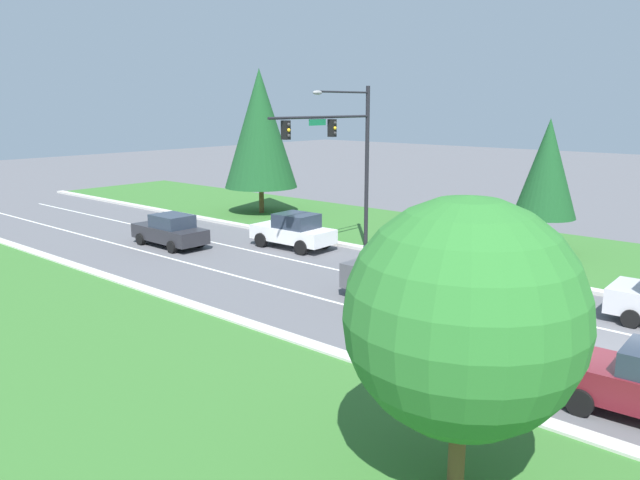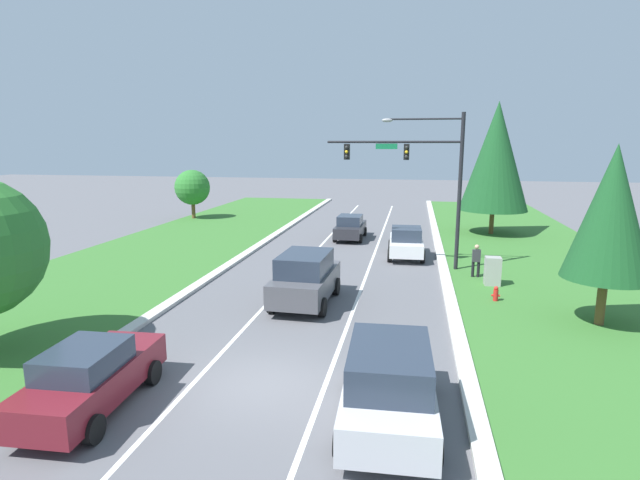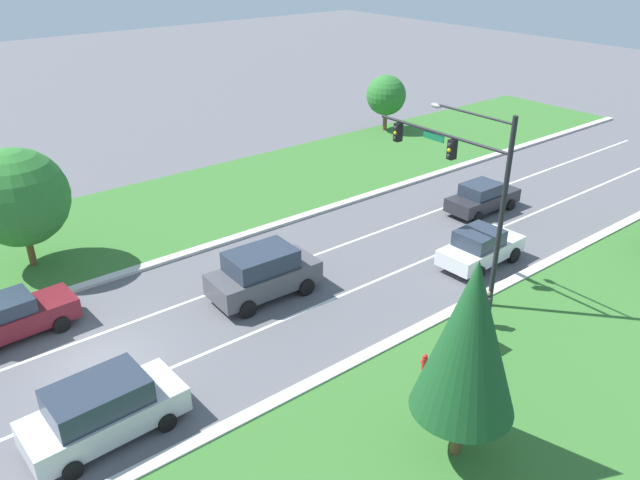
{
  "view_description": "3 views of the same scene",
  "coord_description": "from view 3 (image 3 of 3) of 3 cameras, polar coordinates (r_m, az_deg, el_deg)",
  "views": [
    {
      "loc": [
        -18.69,
        -4.8,
        7.14
      ],
      "look_at": [
        0.01,
        11.52,
        1.72
      ],
      "focal_mm": 35.0,
      "sensor_mm": 36.0,
      "label": 1
    },
    {
      "loc": [
        4.0,
        -12.13,
        6.51
      ],
      "look_at": [
        -1.1,
        14.86,
        1.16
      ],
      "focal_mm": 28.0,
      "sensor_mm": 36.0,
      "label": 2
    },
    {
      "loc": [
        19.02,
        -5.11,
        13.89
      ],
      "look_at": [
        -1.32,
        11.01,
        1.01
      ],
      "focal_mm": 35.0,
      "sensor_mm": 36.0,
      "label": 3
    }
  ],
  "objects": [
    {
      "name": "curb_strip_right",
      "position": [
        19.89,
        -13.17,
        -18.48
      ],
      "size": [
        0.5,
        90.0,
        0.15
      ],
      "color": "beige",
      "rests_on": "ground_plane"
    },
    {
      "name": "burgundy_sedan",
      "position": [
        26.34,
        -26.36,
        -6.34
      ],
      "size": [
        2.09,
        4.59,
        1.7
      ],
      "rotation": [
        0.0,
        0.0,
        0.05
      ],
      "color": "maroon",
      "rests_on": "ground_plane"
    },
    {
      "name": "oak_near_left_tree",
      "position": [
        30.4,
        -25.86,
        3.52
      ],
      "size": [
        4.37,
        4.37,
        5.62
      ],
      "color": "brown",
      "rests_on": "ground_plane"
    },
    {
      "name": "lane_stripe_inner_left",
      "position": [
        25.54,
        -20.69,
        -8.5
      ],
      "size": [
        0.14,
        81.0,
        0.01
      ],
      "color": "white",
      "rests_on": "ground_plane"
    },
    {
      "name": "curb_strip_left",
      "position": [
        28.73,
        -23.28,
        -4.73
      ],
      "size": [
        0.5,
        90.0,
        0.15
      ],
      "color": "beige",
      "rests_on": "ground_plane"
    },
    {
      "name": "lane_stripe_inner_right",
      "position": [
        22.7,
        -17.59,
        -12.8
      ],
      "size": [
        0.14,
        81.0,
        0.01
      ],
      "color": "white",
      "rests_on": "ground_plane"
    },
    {
      "name": "white_sedan",
      "position": [
        29.51,
        14.47,
        -0.65
      ],
      "size": [
        2.16,
        4.42,
        1.78
      ],
      "rotation": [
        0.0,
        0.0,
        0.04
      ],
      "color": "white",
      "rests_on": "ground_plane"
    },
    {
      "name": "charcoal_sedan",
      "position": [
        35.33,
        14.62,
        3.79
      ],
      "size": [
        1.97,
        4.45,
        1.67
      ],
      "rotation": [
        0.0,
        0.0,
        -0.01
      ],
      "color": "#28282D",
      "rests_on": "ground_plane"
    },
    {
      "name": "traffic_signal_mast",
      "position": [
        25.49,
        13.18,
        5.97
      ],
      "size": [
        6.87,
        0.41,
        8.01
      ],
      "color": "black",
      "rests_on": "ground_plane"
    },
    {
      "name": "oak_far_left_tree",
      "position": [
        48.67,
        6.07,
        13.01
      ],
      "size": [
        3.0,
        3.0,
        4.27
      ],
      "color": "brown",
      "rests_on": "ground_plane"
    },
    {
      "name": "fire_hydrant",
      "position": [
        22.53,
        9.54,
        -11.01
      ],
      "size": [
        0.34,
        0.2,
        0.7
      ],
      "color": "red",
      "rests_on": "ground_plane"
    },
    {
      "name": "conifer_near_right_tree",
      "position": [
        17.31,
        13.51,
        -8.74
      ],
      "size": [
        2.95,
        2.95,
        6.51
      ],
      "color": "brown",
      "rests_on": "ground_plane"
    },
    {
      "name": "graphite_suv",
      "position": [
        26.15,
        -5.22,
        -3.01
      ],
      "size": [
        2.36,
        4.71,
        2.14
      ],
      "rotation": [
        0.0,
        0.0,
        -0.03
      ],
      "color": "#4C4C51",
      "rests_on": "ground_plane"
    },
    {
      "name": "grass_verge_left",
      "position": [
        33.36,
        -25.91,
        -0.99
      ],
      "size": [
        10.0,
        90.0,
        0.08
      ],
      "color": "#38702D",
      "rests_on": "ground_plane"
    },
    {
      "name": "silver_suv",
      "position": [
        20.49,
        -19.24,
        -14.44
      ],
      "size": [
        2.38,
        4.83,
        1.95
      ],
      "rotation": [
        0.0,
        0.0,
        0.04
      ],
      "color": "silver",
      "rests_on": "ground_plane"
    },
    {
      "name": "pedestrian",
      "position": [
        24.88,
        14.91,
        -5.99
      ],
      "size": [
        0.4,
        0.23,
        1.69
      ],
      "rotation": [
        0.0,
        0.0,
        3.16
      ],
      "color": "black",
      "rests_on": "ground_plane"
    },
    {
      "name": "utility_cabinet",
      "position": [
        23.82,
        14.01,
        -8.16
      ],
      "size": [
        0.7,
        0.6,
        1.39
      ],
      "color": "#9E9E99",
      "rests_on": "ground_plane"
    },
    {
      "name": "ground_plane",
      "position": [
        24.1,
        -19.24,
        -10.53
      ],
      "size": [
        160.0,
        160.0,
        0.0
      ],
      "primitive_type": "plane",
      "color": "#5B5B60"
    }
  ]
}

